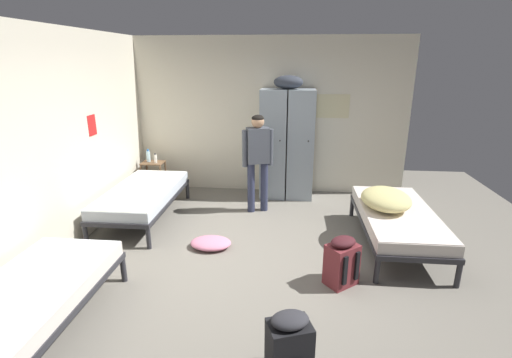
{
  "coord_description": "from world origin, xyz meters",
  "views": [
    {
      "loc": [
        0.41,
        -4.0,
        2.32
      ],
      "look_at": [
        0.0,
        0.26,
        0.95
      ],
      "focal_mm": 26.35,
      "sensor_mm": 36.0,
      "label": 1
    }
  ],
  "objects_px": {
    "shelf_unit": "(154,174)",
    "bed_left_rear": "(143,195)",
    "bed_right": "(397,218)",
    "backpack_maroon": "(341,262)",
    "bedding_heap": "(386,199)",
    "lotion_bottle": "(155,159)",
    "person_traveler": "(258,155)",
    "water_bottle": "(148,156)",
    "bed_left_front": "(26,300)",
    "locker_bank": "(287,142)",
    "backpack_black": "(290,348)",
    "clothes_pile_pink": "(211,243)"
  },
  "relations": [
    {
      "from": "person_traveler",
      "to": "water_bottle",
      "type": "relative_size",
      "value": 6.71
    },
    {
      "from": "bed_right",
      "to": "person_traveler",
      "type": "height_order",
      "value": "person_traveler"
    },
    {
      "from": "bedding_heap",
      "to": "lotion_bottle",
      "type": "distance_m",
      "value": 3.92
    },
    {
      "from": "lotion_bottle",
      "to": "backpack_black",
      "type": "height_order",
      "value": "lotion_bottle"
    },
    {
      "from": "bed_right",
      "to": "water_bottle",
      "type": "relative_size",
      "value": 8.32
    },
    {
      "from": "shelf_unit",
      "to": "bedding_heap",
      "type": "bearing_deg",
      "value": -23.25
    },
    {
      "from": "bed_right",
      "to": "backpack_black",
      "type": "xyz_separation_m",
      "value": [
        -1.34,
        -2.27,
        -0.12
      ]
    },
    {
      "from": "bed_right",
      "to": "lotion_bottle",
      "type": "bearing_deg",
      "value": 156.64
    },
    {
      "from": "bed_left_front",
      "to": "bedding_heap",
      "type": "bearing_deg",
      "value": 32.11
    },
    {
      "from": "shelf_unit",
      "to": "lotion_bottle",
      "type": "distance_m",
      "value": 0.31
    },
    {
      "from": "person_traveler",
      "to": "backpack_black",
      "type": "xyz_separation_m",
      "value": [
        0.54,
        -3.25,
        -0.66
      ]
    },
    {
      "from": "person_traveler",
      "to": "lotion_bottle",
      "type": "bearing_deg",
      "value": 161.16
    },
    {
      "from": "locker_bank",
      "to": "bed_left_front",
      "type": "xyz_separation_m",
      "value": [
        -2.12,
        -3.8,
        -0.59
      ]
    },
    {
      "from": "clothes_pile_pink",
      "to": "water_bottle",
      "type": "bearing_deg",
      "value": 127.71
    },
    {
      "from": "locker_bank",
      "to": "backpack_black",
      "type": "xyz_separation_m",
      "value": [
        0.11,
        -4.0,
        -0.71
      ]
    },
    {
      "from": "bedding_heap",
      "to": "backpack_black",
      "type": "bearing_deg",
      "value": -116.97
    },
    {
      "from": "locker_bank",
      "to": "water_bottle",
      "type": "height_order",
      "value": "locker_bank"
    },
    {
      "from": "shelf_unit",
      "to": "clothes_pile_pink",
      "type": "xyz_separation_m",
      "value": [
        1.45,
        -1.96,
        -0.29
      ]
    },
    {
      "from": "bed_right",
      "to": "clothes_pile_pink",
      "type": "distance_m",
      "value": 2.41
    },
    {
      "from": "backpack_black",
      "to": "water_bottle",
      "type": "bearing_deg",
      "value": 122.95
    },
    {
      "from": "lotion_bottle",
      "to": "backpack_maroon",
      "type": "bearing_deg",
      "value": -41.27
    },
    {
      "from": "bed_left_front",
      "to": "bed_left_rear",
      "type": "height_order",
      "value": "same"
    },
    {
      "from": "person_traveler",
      "to": "backpack_black",
      "type": "height_order",
      "value": "person_traveler"
    },
    {
      "from": "locker_bank",
      "to": "backpack_maroon",
      "type": "xyz_separation_m",
      "value": [
        0.65,
        -2.69,
        -0.71
      ]
    },
    {
      "from": "bed_left_rear",
      "to": "water_bottle",
      "type": "relative_size",
      "value": 8.32
    },
    {
      "from": "bed_left_front",
      "to": "backpack_maroon",
      "type": "bearing_deg",
      "value": 21.84
    },
    {
      "from": "water_bottle",
      "to": "backpack_maroon",
      "type": "height_order",
      "value": "water_bottle"
    },
    {
      "from": "shelf_unit",
      "to": "bed_right",
      "type": "height_order",
      "value": "shelf_unit"
    },
    {
      "from": "bedding_heap",
      "to": "lotion_bottle",
      "type": "relative_size",
      "value": 4.49
    },
    {
      "from": "locker_bank",
      "to": "shelf_unit",
      "type": "height_order",
      "value": "locker_bank"
    },
    {
      "from": "locker_bank",
      "to": "bedding_heap",
      "type": "distance_m",
      "value": 2.13
    },
    {
      "from": "bed_left_rear",
      "to": "backpack_black",
      "type": "height_order",
      "value": "backpack_black"
    },
    {
      "from": "bed_right",
      "to": "backpack_maroon",
      "type": "distance_m",
      "value": 1.26
    },
    {
      "from": "backpack_black",
      "to": "backpack_maroon",
      "type": "height_order",
      "value": "same"
    },
    {
      "from": "bedding_heap",
      "to": "person_traveler",
      "type": "xyz_separation_m",
      "value": [
        -1.74,
        0.9,
        0.32
      ]
    },
    {
      "from": "locker_bank",
      "to": "bedding_heap",
      "type": "xyz_separation_m",
      "value": [
        1.31,
        -1.65,
        -0.36
      ]
    },
    {
      "from": "bed_left_rear",
      "to": "bedding_heap",
      "type": "xyz_separation_m",
      "value": [
        3.43,
        -0.43,
        0.23
      ]
    },
    {
      "from": "bedding_heap",
      "to": "lotion_bottle",
      "type": "height_order",
      "value": "lotion_bottle"
    },
    {
      "from": "bedding_heap",
      "to": "backpack_maroon",
      "type": "height_order",
      "value": "bedding_heap"
    },
    {
      "from": "backpack_maroon",
      "to": "clothes_pile_pink",
      "type": "relative_size",
      "value": 1.04
    },
    {
      "from": "bed_left_front",
      "to": "person_traveler",
      "type": "xyz_separation_m",
      "value": [
        1.69,
        3.05,
        0.54
      ]
    },
    {
      "from": "shelf_unit",
      "to": "backpack_maroon",
      "type": "xyz_separation_m",
      "value": [
        3.01,
        -2.62,
        -0.09
      ]
    },
    {
      "from": "shelf_unit",
      "to": "bed_left_rear",
      "type": "distance_m",
      "value": 1.18
    },
    {
      "from": "backpack_black",
      "to": "backpack_maroon",
      "type": "relative_size",
      "value": 1.0
    },
    {
      "from": "water_bottle",
      "to": "person_traveler",
      "type": "bearing_deg",
      "value": -19.06
    },
    {
      "from": "shelf_unit",
      "to": "person_traveler",
      "type": "height_order",
      "value": "person_traveler"
    },
    {
      "from": "bed_left_front",
      "to": "locker_bank",
      "type": "bearing_deg",
      "value": 60.84
    },
    {
      "from": "bed_left_rear",
      "to": "backpack_maroon",
      "type": "bearing_deg",
      "value": -28.06
    },
    {
      "from": "bedding_heap",
      "to": "person_traveler",
      "type": "bearing_deg",
      "value": 152.58
    },
    {
      "from": "bed_left_front",
      "to": "lotion_bottle",
      "type": "xyz_separation_m",
      "value": [
        -0.18,
        3.69,
        0.27
      ]
    }
  ]
}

